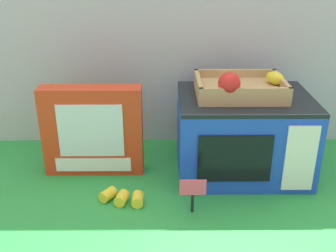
{
  "coord_description": "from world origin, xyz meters",
  "views": [
    {
      "loc": [
        -0.05,
        -1.13,
        0.65
      ],
      "look_at": [
        -0.05,
        -0.01,
        0.15
      ],
      "focal_mm": 43.22,
      "sensor_mm": 36.0,
      "label": 1
    }
  ],
  "objects_px": {
    "toy_microwave": "(243,134)",
    "food_groups_crate": "(240,88)",
    "cookie_set_box": "(93,131)",
    "loose_toy_banana": "(122,197)",
    "price_sign": "(193,191)"
  },
  "relations": [
    {
      "from": "price_sign",
      "to": "loose_toy_banana",
      "type": "distance_m",
      "value": 0.2
    },
    {
      "from": "cookie_set_box",
      "to": "price_sign",
      "type": "height_order",
      "value": "cookie_set_box"
    },
    {
      "from": "toy_microwave",
      "to": "food_groups_crate",
      "type": "bearing_deg",
      "value": 174.89
    },
    {
      "from": "price_sign",
      "to": "loose_toy_banana",
      "type": "bearing_deg",
      "value": 166.39
    },
    {
      "from": "price_sign",
      "to": "toy_microwave",
      "type": "bearing_deg",
      "value": 53.55
    },
    {
      "from": "toy_microwave",
      "to": "cookie_set_box",
      "type": "xyz_separation_m",
      "value": [
        -0.46,
        -0.0,
        0.01
      ]
    },
    {
      "from": "toy_microwave",
      "to": "food_groups_crate",
      "type": "relative_size",
      "value": 1.47
    },
    {
      "from": "toy_microwave",
      "to": "price_sign",
      "type": "relative_size",
      "value": 3.93
    },
    {
      "from": "toy_microwave",
      "to": "price_sign",
      "type": "bearing_deg",
      "value": -126.45
    },
    {
      "from": "cookie_set_box",
      "to": "loose_toy_banana",
      "type": "relative_size",
      "value": 2.4
    },
    {
      "from": "food_groups_crate",
      "to": "cookie_set_box",
      "type": "bearing_deg",
      "value": -179.36
    },
    {
      "from": "cookie_set_box",
      "to": "loose_toy_banana",
      "type": "height_order",
      "value": "cookie_set_box"
    },
    {
      "from": "toy_microwave",
      "to": "cookie_set_box",
      "type": "distance_m",
      "value": 0.46
    },
    {
      "from": "cookie_set_box",
      "to": "price_sign",
      "type": "bearing_deg",
      "value": -37.23
    },
    {
      "from": "food_groups_crate",
      "to": "cookie_set_box",
      "type": "xyz_separation_m",
      "value": [
        -0.44,
        -0.0,
        -0.13
      ]
    }
  ]
}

